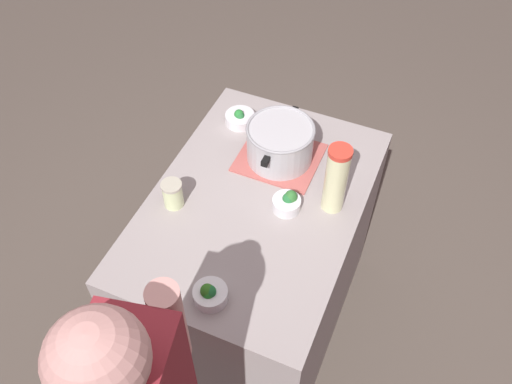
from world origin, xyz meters
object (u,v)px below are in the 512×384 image
Objects in this scene: mason_jar at (173,194)px; broccoli_bowl_front at (287,202)px; cooking_pot at (281,142)px; broccoli_bowl_back at (240,118)px; broccoli_bowl_center at (210,294)px; lemonade_pitcher at (336,179)px.

mason_jar is 0.43m from broccoli_bowl_front.
cooking_pot is 2.66× the size of broccoli_bowl_back.
lemonade_pitcher is at bearing 155.39° from broccoli_bowl_center.
mason_jar is (0.22, -0.55, -0.09)m from lemonade_pitcher.
mason_jar is 0.51m from broccoli_bowl_back.
lemonade_pitcher is at bearing 112.30° from mason_jar.
broccoli_bowl_back is (-0.13, -0.24, -0.07)m from cooking_pot.
cooking_pot reaches higher than broccoli_bowl_front.
lemonade_pitcher is 0.60m from mason_jar.
cooking_pot is 3.04× the size of mason_jar.
lemonade_pitcher reaches higher than broccoli_bowl_center.
broccoli_bowl_center is 0.86m from broccoli_bowl_back.
mason_jar is at bearing -69.47° from broccoli_bowl_front.
cooking_pot is 3.16× the size of broccoli_bowl_front.
broccoli_bowl_back is (-0.36, -0.35, -0.01)m from broccoli_bowl_front.
broccoli_bowl_center is (0.31, 0.30, -0.02)m from mason_jar.
broccoli_bowl_center is at bearing 2.03° from cooking_pot.
lemonade_pitcher is (0.15, 0.27, 0.06)m from cooking_pot.
broccoli_bowl_back is (-0.51, 0.04, -0.03)m from mason_jar.
broccoli_bowl_back is at bearing -162.34° from broccoli_bowl_center.
lemonade_pitcher is 2.34× the size of broccoli_bowl_back.
cooking_pot is 2.92× the size of broccoli_bowl_center.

